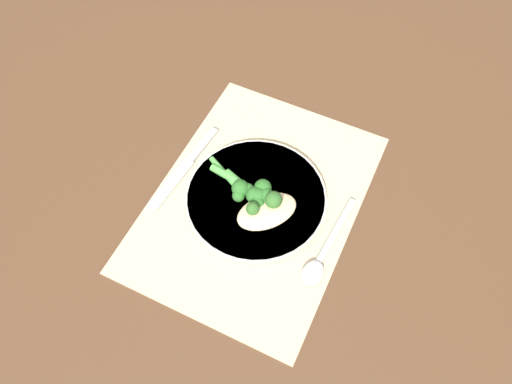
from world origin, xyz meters
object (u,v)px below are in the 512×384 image
object	(u,v)px
broccoli_stalk_front	(258,196)
knife	(186,166)
broccoli_stalk_rear	(239,188)
chicken_fillet	(267,211)
plate	(256,198)
spoon	(319,261)
broccoli_stalk_left	(253,189)

from	to	relation	value
broccoli_stalk_front	knife	bearing A→B (deg)	-76.47
broccoli_stalk_rear	chicken_fillet	bearing A→B (deg)	98.53
plate	knife	size ratio (longest dim) A/B	1.21
knife	plate	bearing A→B (deg)	-178.63
spoon	knife	bearing A→B (deg)	-9.49
chicken_fillet	spoon	size ratio (longest dim) A/B	0.66
broccoli_stalk_front	broccoli_stalk_rear	bearing A→B (deg)	-73.05
broccoli_stalk_front	spoon	size ratio (longest dim) A/B	0.55
chicken_fillet	broccoli_stalk_left	world-z (taller)	broccoli_stalk_left
broccoli_stalk_rear	knife	world-z (taller)	broccoli_stalk_rear
broccoli_stalk_left	plate	bearing A→B (deg)	64.64
plate	broccoli_stalk_front	size ratio (longest dim) A/B	2.42
chicken_fillet	broccoli_stalk_left	bearing A→B (deg)	53.31
plate	knife	distance (m)	0.15
broccoli_stalk_front	broccoli_stalk_left	world-z (taller)	same
chicken_fillet	broccoli_stalk_rear	distance (m)	0.07
broccoli_stalk_front	knife	xyz separation A→B (m)	(0.02, 0.16, -0.03)
broccoli_stalk_left	broccoli_stalk_rear	bearing A→B (deg)	-60.98
broccoli_stalk_left	broccoli_stalk_rear	size ratio (longest dim) A/B	1.14
broccoli_stalk_left	spoon	xyz separation A→B (m)	(-0.07, -0.15, -0.02)
plate	spoon	xyz separation A→B (m)	(-0.06, -0.15, -0.00)
plate	broccoli_stalk_left	bearing A→B (deg)	56.06
knife	spoon	distance (m)	0.31
broccoli_stalk_front	broccoli_stalk_left	bearing A→B (deg)	-108.14
broccoli_stalk_front	broccoli_stalk_left	xyz separation A→B (m)	(0.01, 0.01, -0.00)
plate	chicken_fillet	size ratio (longest dim) A/B	2.02
broccoli_stalk_left	chicken_fillet	bearing A→B (deg)	61.89
broccoli_stalk_front	spoon	distance (m)	0.15
broccoli_stalk_left	knife	size ratio (longest dim) A/B	0.58
broccoli_stalk_front	spoon	world-z (taller)	broccoli_stalk_front
broccoli_stalk_left	spoon	world-z (taller)	broccoli_stalk_left
chicken_fillet	broccoli_stalk_left	size ratio (longest dim) A/B	1.03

